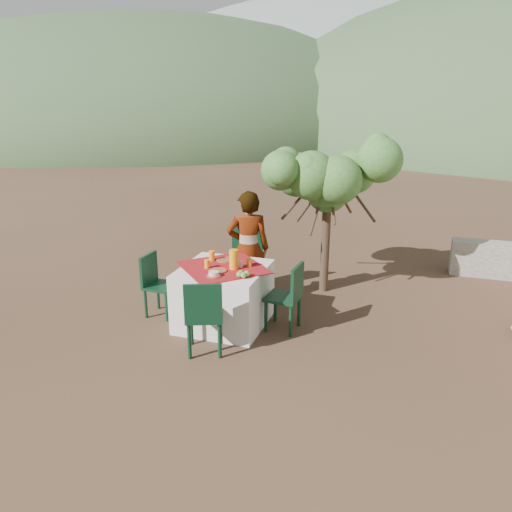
{
  "coord_description": "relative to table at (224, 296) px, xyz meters",
  "views": [
    {
      "loc": [
        1.7,
        -4.89,
        2.8
      ],
      "look_at": [
        -0.19,
        0.85,
        0.81
      ],
      "focal_mm": 35.0,
      "sensor_mm": 36.0,
      "label": 1
    }
  ],
  "objects": [
    {
      "name": "table",
      "position": [
        0.0,
        0.0,
        0.0
      ],
      "size": [
        1.3,
        1.3,
        0.76
      ],
      "color": "white",
      "rests_on": "ground"
    },
    {
      "name": "bowl_plate",
      "position": [
        0.02,
        -0.33,
        0.39
      ],
      "size": [
        0.17,
        0.17,
        0.01
      ],
      "primitive_type": "cylinder",
      "color": "brown",
      "rests_on": "table"
    },
    {
      "name": "chair_far",
      "position": [
        -0.09,
        1.1,
        0.17
      ],
      "size": [
        0.52,
        0.52,
        0.99
      ],
      "rotation": [
        0.0,
        0.0,
        0.15
      ],
      "color": "black",
      "rests_on": "ground"
    },
    {
      "name": "juice_pitcher",
      "position": [
        0.15,
        -0.02,
        0.5
      ],
      "size": [
        0.11,
        0.11,
        0.24
      ],
      "primitive_type": "cylinder",
      "color": "orange",
      "rests_on": "table"
    },
    {
      "name": "chair_near",
      "position": [
        0.09,
        -0.8,
        0.11
      ],
      "size": [
        0.53,
        0.53,
        0.88
      ],
      "rotation": [
        0.0,
        0.0,
        3.51
      ],
      "color": "black",
      "rests_on": "ground"
    },
    {
      "name": "plate_far",
      "position": [
        -0.07,
        0.25,
        0.39
      ],
      "size": [
        0.23,
        0.23,
        0.01
      ],
      "primitive_type": "cylinder",
      "color": "brown",
      "rests_on": "table"
    },
    {
      "name": "glass_near",
      "position": [
        -0.17,
        -0.1,
        0.43
      ],
      "size": [
        0.07,
        0.07,
        0.11
      ],
      "primitive_type": "cylinder",
      "color": "orange",
      "rests_on": "table"
    },
    {
      "name": "fruit_cluster",
      "position": [
        0.34,
        -0.25,
        0.42
      ],
      "size": [
        0.14,
        0.13,
        0.07
      ],
      "color": "#639F3A",
      "rests_on": "table"
    },
    {
      "name": "napkin_holder",
      "position": [
        0.2,
        0.05,
        0.42
      ],
      "size": [
        0.07,
        0.04,
        0.09
      ],
      "primitive_type": "cube",
      "rotation": [
        0.0,
        0.0,
        0.06
      ],
      "color": "silver",
      "rests_on": "table"
    },
    {
      "name": "shrub_tree",
      "position": [
        1.04,
        1.56,
        1.19
      ],
      "size": [
        1.69,
        1.66,
        1.99
      ],
      "color": "#453222",
      "rests_on": "ground"
    },
    {
      "name": "jar_left",
      "position": [
        0.3,
        0.11,
        0.42
      ],
      "size": [
        0.05,
        0.05,
        0.08
      ],
      "primitive_type": "cylinder",
      "color": "orange",
      "rests_on": "table"
    },
    {
      "name": "hill_near_left",
      "position": [
        -17.52,
        29.55,
        -0.38
      ],
      "size": [
        40.0,
        40.0,
        16.0
      ],
      "primitive_type": "ellipsoid",
      "color": "#2E4829",
      "rests_on": "ground"
    },
    {
      "name": "person",
      "position": [
        0.08,
        0.71,
        0.41
      ],
      "size": [
        0.67,
        0.55,
        1.58
      ],
      "primitive_type": "imported",
      "rotation": [
        0.0,
        0.0,
        3.49
      ],
      "color": "#8C6651",
      "rests_on": "ground"
    },
    {
      "name": "chair_right",
      "position": [
        0.82,
        0.08,
        0.09
      ],
      "size": [
        0.43,
        0.43,
        0.85
      ],
      "rotation": [
        0.0,
        0.0,
        4.63
      ],
      "color": "black",
      "rests_on": "ground"
    },
    {
      "name": "plate_near",
      "position": [
        -0.01,
        -0.16,
        0.39
      ],
      "size": [
        0.22,
        0.22,
        0.01
      ],
      "primitive_type": "cylinder",
      "color": "brown",
      "rests_on": "table"
    },
    {
      "name": "ground",
      "position": [
        0.48,
        -0.45,
        -0.38
      ],
      "size": [
        160.0,
        160.0,
        0.0
      ],
      "primitive_type": "plane",
      "color": "#3A251A",
      "rests_on": "ground"
    },
    {
      "name": "white_bowl",
      "position": [
        0.02,
        -0.33,
        0.42
      ],
      "size": [
        0.12,
        0.12,
        0.04
      ],
      "primitive_type": "cylinder",
      "color": "silver",
      "rests_on": "bowl_plate"
    },
    {
      "name": "jar_right",
      "position": [
        0.27,
        0.17,
        0.43
      ],
      "size": [
        0.06,
        0.06,
        0.09
      ],
      "primitive_type": "cylinder",
      "color": "orange",
      "rests_on": "table"
    },
    {
      "name": "hill_far_center",
      "position": [
        -3.52,
        51.55,
        -0.38
      ],
      "size": [
        60.0,
        60.0,
        24.0
      ],
      "primitive_type": "ellipsoid",
      "color": "slate",
      "rests_on": "ground"
    },
    {
      "name": "chair_left",
      "position": [
        -0.94,
        -0.01,
        0.08
      ],
      "size": [
        0.39,
        0.39,
        0.82
      ],
      "rotation": [
        0.0,
        0.0,
        1.54
      ],
      "color": "black",
      "rests_on": "ground"
    },
    {
      "name": "glass_far",
      "position": [
        -0.23,
        0.19,
        0.44
      ],
      "size": [
        0.08,
        0.08,
        0.13
      ],
      "primitive_type": "cylinder",
      "color": "orange",
      "rests_on": "table"
    }
  ]
}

